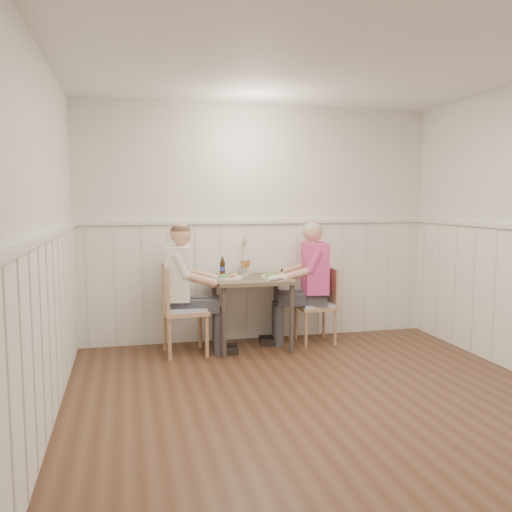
{
  "coord_description": "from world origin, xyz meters",
  "views": [
    {
      "loc": [
        -1.44,
        -3.64,
        1.57
      ],
      "look_at": [
        -0.18,
        1.64,
        1.0
      ],
      "focal_mm": 38.0,
      "sensor_mm": 36.0,
      "label": 1
    }
  ],
  "objects_px": {
    "chair_right": "(320,302)",
    "beer_bottle": "(223,268)",
    "dining_table": "(252,288)",
    "diner_cream": "(183,298)",
    "grass_vase": "(242,257)",
    "chair_left": "(180,306)",
    "man_in_pink": "(311,292)"
  },
  "relations": [
    {
      "from": "diner_cream",
      "to": "beer_bottle",
      "type": "xyz_separation_m",
      "value": [
        0.45,
        0.23,
        0.27
      ]
    },
    {
      "from": "beer_bottle",
      "to": "grass_vase",
      "type": "relative_size",
      "value": 0.48
    },
    {
      "from": "chair_left",
      "to": "man_in_pink",
      "type": "height_order",
      "value": "man_in_pink"
    },
    {
      "from": "man_in_pink",
      "to": "grass_vase",
      "type": "xyz_separation_m",
      "value": [
        -0.72,
        0.23,
        0.38
      ]
    },
    {
      "from": "chair_left",
      "to": "chair_right",
      "type": "bearing_deg",
      "value": 4.67
    },
    {
      "from": "chair_right",
      "to": "grass_vase",
      "type": "height_order",
      "value": "grass_vase"
    },
    {
      "from": "man_in_pink",
      "to": "chair_right",
      "type": "bearing_deg",
      "value": 1.62
    },
    {
      "from": "chair_right",
      "to": "beer_bottle",
      "type": "bearing_deg",
      "value": 172.3
    },
    {
      "from": "chair_right",
      "to": "diner_cream",
      "type": "xyz_separation_m",
      "value": [
        -1.51,
        -0.09,
        0.12
      ]
    },
    {
      "from": "dining_table",
      "to": "chair_right",
      "type": "distance_m",
      "value": 0.81
    },
    {
      "from": "dining_table",
      "to": "man_in_pink",
      "type": "xyz_separation_m",
      "value": [
        0.67,
        0.05,
        -0.07
      ]
    },
    {
      "from": "man_in_pink",
      "to": "diner_cream",
      "type": "bearing_deg",
      "value": -176.58
    },
    {
      "from": "chair_left",
      "to": "beer_bottle",
      "type": "xyz_separation_m",
      "value": [
        0.49,
        0.27,
        0.35
      ]
    },
    {
      "from": "chair_left",
      "to": "diner_cream",
      "type": "relative_size",
      "value": 0.67
    },
    {
      "from": "chair_left",
      "to": "man_in_pink",
      "type": "bearing_deg",
      "value": 4.89
    },
    {
      "from": "dining_table",
      "to": "man_in_pink",
      "type": "distance_m",
      "value": 0.68
    },
    {
      "from": "chair_right",
      "to": "chair_left",
      "type": "distance_m",
      "value": 1.55
    },
    {
      "from": "beer_bottle",
      "to": "grass_vase",
      "type": "distance_m",
      "value": 0.26
    },
    {
      "from": "chair_right",
      "to": "beer_bottle",
      "type": "relative_size",
      "value": 3.94
    },
    {
      "from": "dining_table",
      "to": "diner_cream",
      "type": "distance_m",
      "value": 0.73
    },
    {
      "from": "chair_right",
      "to": "chair_left",
      "type": "xyz_separation_m",
      "value": [
        -1.54,
        -0.13,
        0.05
      ]
    },
    {
      "from": "man_in_pink",
      "to": "beer_bottle",
      "type": "distance_m",
      "value": 1.0
    },
    {
      "from": "chair_right",
      "to": "chair_left",
      "type": "height_order",
      "value": "chair_left"
    },
    {
      "from": "chair_left",
      "to": "grass_vase",
      "type": "distance_m",
      "value": 0.91
    },
    {
      "from": "dining_table",
      "to": "man_in_pink",
      "type": "height_order",
      "value": "man_in_pink"
    },
    {
      "from": "dining_table",
      "to": "diner_cream",
      "type": "relative_size",
      "value": 0.59
    },
    {
      "from": "chair_left",
      "to": "diner_cream",
      "type": "bearing_deg",
      "value": 46.74
    },
    {
      "from": "dining_table",
      "to": "beer_bottle",
      "type": "relative_size",
      "value": 3.84
    },
    {
      "from": "beer_bottle",
      "to": "man_in_pink",
      "type": "bearing_deg",
      "value": -8.73
    },
    {
      "from": "chair_left",
      "to": "diner_cream",
      "type": "xyz_separation_m",
      "value": [
        0.04,
        0.04,
        0.07
      ]
    },
    {
      "from": "chair_left",
      "to": "diner_cream",
      "type": "distance_m",
      "value": 0.09
    },
    {
      "from": "chair_left",
      "to": "grass_vase",
      "type": "height_order",
      "value": "grass_vase"
    }
  ]
}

